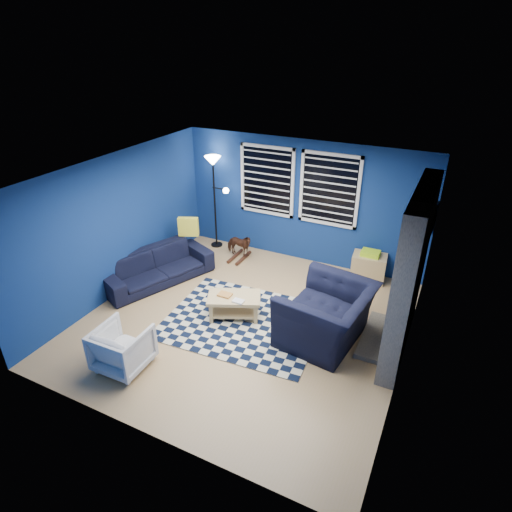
% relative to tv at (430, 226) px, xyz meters
% --- Properties ---
extents(floor, '(5.00, 5.00, 0.00)m').
position_rel_tv_xyz_m(floor, '(-2.45, -2.00, -1.40)').
color(floor, tan).
rests_on(floor, ground).
extents(ceiling, '(5.00, 5.00, 0.00)m').
position_rel_tv_xyz_m(ceiling, '(-2.45, -2.00, 1.10)').
color(ceiling, white).
rests_on(ceiling, wall_back).
extents(wall_back, '(5.00, 0.00, 5.00)m').
position_rel_tv_xyz_m(wall_back, '(-2.45, 0.50, -0.15)').
color(wall_back, navy).
rests_on(wall_back, floor).
extents(wall_left, '(0.00, 5.00, 5.00)m').
position_rel_tv_xyz_m(wall_left, '(-4.95, -2.00, -0.15)').
color(wall_left, navy).
rests_on(wall_left, floor).
extents(wall_right, '(0.00, 5.00, 5.00)m').
position_rel_tv_xyz_m(wall_right, '(0.05, -2.00, -0.15)').
color(wall_right, navy).
rests_on(wall_right, floor).
extents(fireplace, '(0.65, 2.00, 2.50)m').
position_rel_tv_xyz_m(fireplace, '(-0.09, -1.50, -0.20)').
color(fireplace, gray).
rests_on(fireplace, floor).
extents(window_left, '(1.17, 0.06, 1.42)m').
position_rel_tv_xyz_m(window_left, '(-3.20, 0.46, 0.20)').
color(window_left, black).
rests_on(window_left, wall_back).
extents(window_right, '(1.17, 0.06, 1.42)m').
position_rel_tv_xyz_m(window_right, '(-1.90, 0.46, 0.20)').
color(window_right, black).
rests_on(window_right, wall_back).
extents(tv, '(0.07, 1.00, 0.58)m').
position_rel_tv_xyz_m(tv, '(0.00, 0.00, 0.00)').
color(tv, black).
rests_on(tv, wall_right).
extents(rug, '(2.62, 2.15, 0.02)m').
position_rel_tv_xyz_m(rug, '(-2.46, -2.01, -1.39)').
color(rug, black).
rests_on(rug, floor).
extents(sofa, '(2.26, 1.58, 0.62)m').
position_rel_tv_xyz_m(sofa, '(-4.55, -1.56, -1.09)').
color(sofa, black).
rests_on(sofa, floor).
extents(armchair_big, '(1.53, 1.38, 0.90)m').
position_rel_tv_xyz_m(armchair_big, '(-1.12, -1.85, -0.95)').
color(armchair_big, black).
rests_on(armchair_big, floor).
extents(armchair_bent, '(0.71, 0.73, 0.65)m').
position_rel_tv_xyz_m(armchair_bent, '(-3.50, -3.69, -1.08)').
color(armchair_bent, gray).
rests_on(armchair_bent, floor).
extents(rocking_horse, '(0.30, 0.60, 0.49)m').
position_rel_tv_xyz_m(rocking_horse, '(-3.57, -0.09, -1.08)').
color(rocking_horse, '#412315').
rests_on(rocking_horse, floor).
extents(coffee_table, '(0.99, 0.81, 0.43)m').
position_rel_tv_xyz_m(coffee_table, '(-2.66, -1.96, -1.10)').
color(coffee_table, tan).
rests_on(coffee_table, rug).
extents(cabinet, '(0.67, 0.49, 0.61)m').
position_rel_tv_xyz_m(cabinet, '(-0.94, 0.25, -1.13)').
color(cabinet, tan).
rests_on(cabinet, floor).
extents(floor_lamp, '(0.55, 0.34, 2.02)m').
position_rel_tv_xyz_m(floor_lamp, '(-4.30, 0.25, 0.25)').
color(floor_lamp, black).
rests_on(floor_lamp, floor).
extents(throw_pillow, '(0.41, 0.27, 0.38)m').
position_rel_tv_xyz_m(throw_pillow, '(-4.40, -0.67, -0.59)').
color(throw_pillow, yellow).
rests_on(throw_pillow, sofa).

